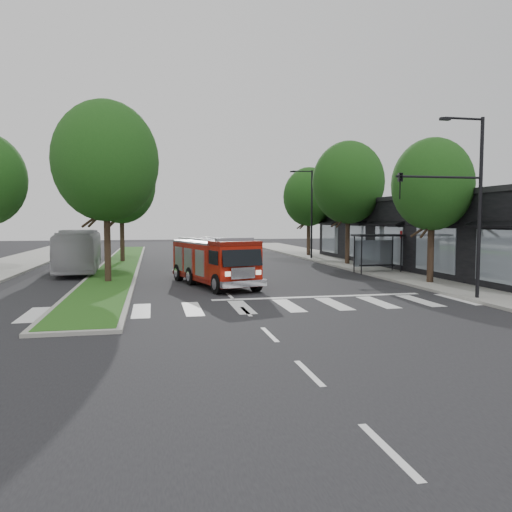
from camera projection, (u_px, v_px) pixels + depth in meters
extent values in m
plane|color=black|center=(230.00, 296.00, 23.34)|extent=(140.00, 140.00, 0.00)
cube|color=gray|center=(382.00, 269.00, 35.64)|extent=(5.00, 80.00, 0.15)
cube|color=gray|center=(121.00, 264.00, 39.69)|extent=(3.00, 50.00, 0.14)
cube|color=#284B15|center=(121.00, 263.00, 39.69)|extent=(2.60, 49.50, 0.02)
cube|color=black|center=(439.00, 235.00, 36.38)|extent=(8.00, 30.00, 5.00)
cylinder|color=black|center=(362.00, 256.00, 32.46)|extent=(0.08, 0.08, 2.50)
cylinder|color=black|center=(401.00, 255.00, 33.03)|extent=(0.08, 0.08, 2.50)
cylinder|color=black|center=(354.00, 254.00, 33.64)|extent=(0.08, 0.08, 2.50)
cylinder|color=black|center=(392.00, 254.00, 34.20)|extent=(0.08, 0.08, 2.50)
cube|color=black|center=(378.00, 235.00, 33.24)|extent=(3.20, 1.60, 0.12)
cube|color=#8C99A5|center=(373.00, 253.00, 34.01)|extent=(2.80, 0.04, 1.80)
cube|color=black|center=(377.00, 265.00, 33.39)|extent=(2.40, 0.40, 0.08)
cylinder|color=black|center=(431.00, 251.00, 27.49)|extent=(0.36, 0.36, 3.74)
ellipsoid|color=black|center=(432.00, 184.00, 27.23)|extent=(4.40, 4.40, 5.06)
cylinder|color=black|center=(347.00, 238.00, 39.19)|extent=(0.36, 0.36, 4.40)
ellipsoid|color=black|center=(348.00, 182.00, 38.88)|extent=(5.60, 5.60, 6.44)
cylinder|color=black|center=(309.00, 236.00, 48.97)|extent=(0.36, 0.36, 3.96)
ellipsoid|color=black|center=(309.00, 197.00, 48.69)|extent=(5.00, 5.00, 5.75)
cylinder|color=black|center=(107.00, 243.00, 27.81)|extent=(0.36, 0.36, 4.62)
ellipsoid|color=black|center=(106.00, 161.00, 27.49)|extent=(5.80, 5.80, 6.67)
cylinder|color=black|center=(122.00, 237.00, 41.49)|extent=(0.36, 0.36, 4.40)
ellipsoid|color=black|center=(121.00, 185.00, 41.18)|extent=(5.60, 5.60, 6.44)
cylinder|color=black|center=(480.00, 210.00, 21.76)|extent=(0.16, 0.16, 8.00)
cylinder|color=black|center=(464.00, 119.00, 21.30)|extent=(1.80, 0.10, 0.10)
cube|color=black|center=(445.00, 119.00, 21.12)|extent=(0.45, 0.20, 0.12)
cylinder|color=black|center=(439.00, 177.00, 21.26)|extent=(4.00, 0.10, 0.10)
imported|color=black|center=(400.00, 186.00, 20.92)|extent=(0.18, 0.22, 1.10)
cylinder|color=black|center=(312.00, 215.00, 44.71)|extent=(0.16, 0.16, 8.00)
cylinder|color=black|center=(302.00, 171.00, 44.25)|extent=(1.80, 0.10, 0.10)
cube|color=black|center=(293.00, 172.00, 44.07)|extent=(0.45, 0.20, 0.12)
cube|color=#5B0C05|center=(214.00, 277.00, 27.18)|extent=(4.16, 7.89, 0.23)
cube|color=maroon|center=(209.00, 259.00, 27.76)|extent=(3.69, 6.15, 1.80)
cube|color=maroon|center=(235.00, 264.00, 24.64)|extent=(2.60, 2.16, 1.89)
cube|color=#B2B2B7|center=(208.00, 242.00, 27.69)|extent=(3.69, 6.15, 0.11)
cylinder|color=#B2B2B7|center=(195.00, 239.00, 27.31)|extent=(1.51, 5.23, 0.09)
cylinder|color=#B2B2B7|center=(222.00, 239.00, 28.04)|extent=(1.51, 5.23, 0.09)
cube|color=silver|center=(244.00, 284.00, 23.78)|extent=(2.34, 0.92, 0.32)
cube|color=#8C99A5|center=(235.00, 240.00, 24.55)|extent=(1.99, 0.83, 0.16)
cylinder|color=black|center=(218.00, 284.00, 23.99)|extent=(0.56, 1.04, 0.99)
cylinder|color=black|center=(256.00, 282.00, 24.93)|extent=(0.56, 1.04, 0.99)
cylinder|color=black|center=(191.00, 276.00, 27.35)|extent=(0.56, 1.04, 0.99)
cylinder|color=black|center=(226.00, 274.00, 28.29)|extent=(0.56, 1.04, 0.99)
cylinder|color=black|center=(179.00, 272.00, 29.27)|extent=(0.56, 1.04, 0.99)
cylinder|color=black|center=(211.00, 271.00, 30.21)|extent=(0.56, 1.04, 0.99)
imported|color=#B8B8BC|center=(79.00, 251.00, 34.36)|extent=(3.02, 10.54, 2.90)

